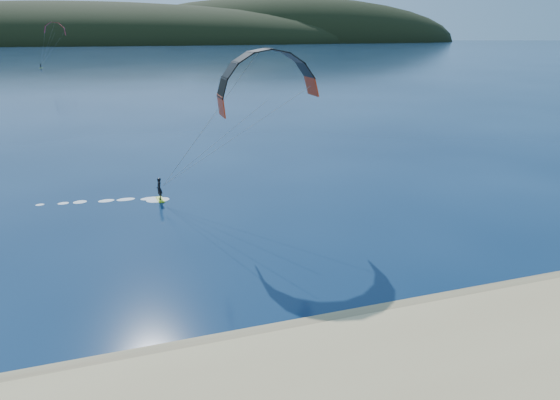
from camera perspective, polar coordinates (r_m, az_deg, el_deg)
name	(u,v)px	position (r m, az deg, el deg)	size (l,w,h in m)	color
wet_sand	(241,346)	(22.78, -4.81, -17.34)	(220.00, 2.50, 0.10)	olive
headland	(128,43)	(758.77, -17.99, 17.68)	(1200.00, 310.00, 140.00)	black
kitesurfer_near	(262,104)	(35.65, -2.25, 11.63)	(22.75, 9.14, 12.59)	#9DCF18
kitesurfer_far	(55,33)	(221.22, -25.74, 17.87)	(13.11, 7.75, 17.00)	#9DCF18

